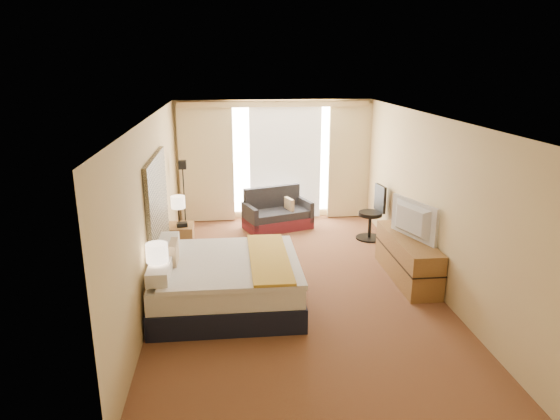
{
  "coord_description": "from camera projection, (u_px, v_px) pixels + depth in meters",
  "views": [
    {
      "loc": [
        -0.97,
        -7.18,
        3.35
      ],
      "look_at": [
        -0.18,
        0.4,
        1.09
      ],
      "focal_mm": 32.0,
      "sensor_mm": 36.0,
      "label": 1
    }
  ],
  "objects": [
    {
      "name": "wall_back",
      "position": [
        274.0,
        160.0,
        10.87
      ],
      "size": [
        4.2,
        0.02,
        2.6
      ],
      "primitive_type": "cube",
      "color": "#CFB97E",
      "rests_on": "ground"
    },
    {
      "name": "lamp_right",
      "position": [
        178.0,
        203.0,
        8.84
      ],
      "size": [
        0.25,
        0.25,
        0.53
      ],
      "color": "black",
      "rests_on": "nightstand_right"
    },
    {
      "name": "nightstand_left",
      "position": [
        165.0,
        303.0,
        6.63
      ],
      "size": [
        0.45,
        0.52,
        0.55
      ],
      "primitive_type": "cube",
      "color": "olive",
      "rests_on": "floor"
    },
    {
      "name": "curtains",
      "position": [
        274.0,
        156.0,
        10.73
      ],
      "size": [
        4.12,
        0.19,
        2.56
      ],
      "color": "beige",
      "rests_on": "floor"
    },
    {
      "name": "headboard",
      "position": [
        158.0,
        205.0,
        7.52
      ],
      "size": [
        0.06,
        1.85,
        1.5
      ],
      "primitive_type": "cube",
      "color": "black",
      "rests_on": "wall_left"
    },
    {
      "name": "floor_lamp",
      "position": [
        183.0,
        184.0,
        9.59
      ],
      "size": [
        0.2,
        0.2,
        1.56
      ],
      "color": "black",
      "rests_on": "floor"
    },
    {
      "name": "lamp_left",
      "position": [
        157.0,
        254.0,
        6.37
      ],
      "size": [
        0.28,
        0.28,
        0.59
      ],
      "color": "black",
      "rests_on": "nightstand_left"
    },
    {
      "name": "tissue_box",
      "position": [
        164.0,
        278.0,
        6.63
      ],
      "size": [
        0.15,
        0.15,
        0.1
      ],
      "primitive_type": "cube",
      "rotation": [
        0.0,
        0.0,
        0.36
      ],
      "color": "#90C3DF",
      "rests_on": "nightstand_left"
    },
    {
      "name": "desk_chair",
      "position": [
        373.0,
        215.0,
        9.75
      ],
      "size": [
        0.52,
        0.52,
        1.08
      ],
      "rotation": [
        0.0,
        0.0,
        0.15
      ],
      "color": "black",
      "rests_on": "floor"
    },
    {
      "name": "wall_right",
      "position": [
        429.0,
        200.0,
        7.74
      ],
      "size": [
        0.02,
        7.0,
        2.6
      ],
      "primitive_type": "cube",
      "color": "#CFB97E",
      "rests_on": "ground"
    },
    {
      "name": "bed",
      "position": [
        226.0,
        282.0,
        7.07
      ],
      "size": [
        2.05,
        1.87,
        0.99
      ],
      "color": "black",
      "rests_on": "floor"
    },
    {
      "name": "window",
      "position": [
        285.0,
        159.0,
        10.86
      ],
      "size": [
        2.3,
        0.02,
        2.3
      ],
      "primitive_type": "cube",
      "color": "white",
      "rests_on": "wall_back"
    },
    {
      "name": "floor",
      "position": [
        294.0,
        283.0,
        7.9
      ],
      "size": [
        4.2,
        7.0,
        0.02
      ],
      "primitive_type": "cube",
      "color": "#5A2819",
      "rests_on": "ground"
    },
    {
      "name": "media_dresser",
      "position": [
        407.0,
        258.0,
        7.98
      ],
      "size": [
        0.5,
        1.8,
        0.7
      ],
      "primitive_type": "cube",
      "color": "olive",
      "rests_on": "floor"
    },
    {
      "name": "wall_front",
      "position": [
        349.0,
        317.0,
        4.19
      ],
      "size": [
        4.2,
        0.02,
        2.6
      ],
      "primitive_type": "cube",
      "color": "#CFB97E",
      "rests_on": "ground"
    },
    {
      "name": "telephone",
      "position": [
        182.0,
        225.0,
        8.85
      ],
      "size": [
        0.2,
        0.17,
        0.07
      ],
      "primitive_type": "cube",
      "rotation": [
        0.0,
        0.0,
        0.15
      ],
      "color": "black",
      "rests_on": "nightstand_right"
    },
    {
      "name": "wall_left",
      "position": [
        153.0,
        208.0,
        7.32
      ],
      "size": [
        0.02,
        7.0,
        2.6
      ],
      "primitive_type": "cube",
      "color": "#CFB97E",
      "rests_on": "ground"
    },
    {
      "name": "television",
      "position": [
        409.0,
        220.0,
        7.74
      ],
      "size": [
        0.47,
        1.03,
        0.6
      ],
      "primitive_type": "imported",
      "rotation": [
        0.0,
        0.0,
        1.9
      ],
      "color": "black",
      "rests_on": "media_dresser"
    },
    {
      "name": "loveseat",
      "position": [
        277.0,
        215.0,
        10.45
      ],
      "size": [
        1.51,
        1.12,
        0.84
      ],
      "rotation": [
        0.0,
        0.0,
        0.33
      ],
      "color": "maroon",
      "rests_on": "floor"
    },
    {
      "name": "nightstand_right",
      "position": [
        181.0,
        239.0,
        9.02
      ],
      "size": [
        0.45,
        0.52,
        0.55
      ],
      "primitive_type": "cube",
      "color": "olive",
      "rests_on": "floor"
    },
    {
      "name": "ceiling",
      "position": [
        295.0,
        117.0,
        7.16
      ],
      "size": [
        4.2,
        7.0,
        0.02
      ],
      "primitive_type": "cube",
      "color": "silver",
      "rests_on": "wall_back"
    }
  ]
}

